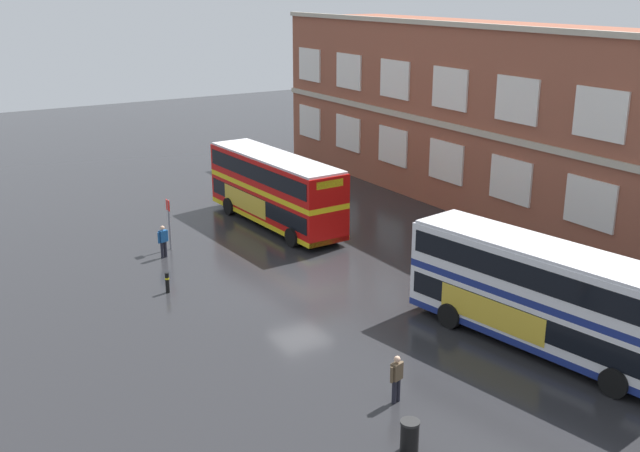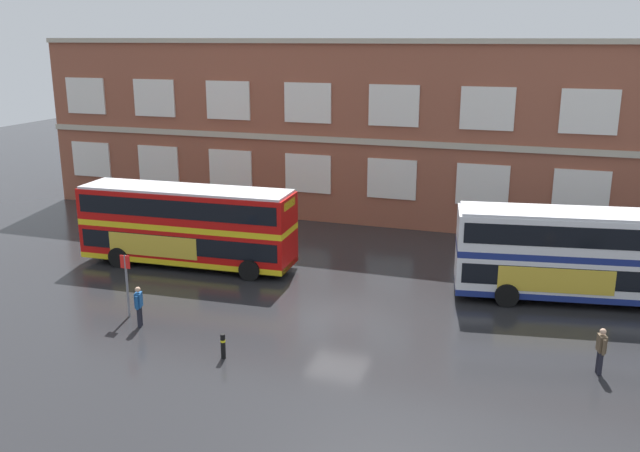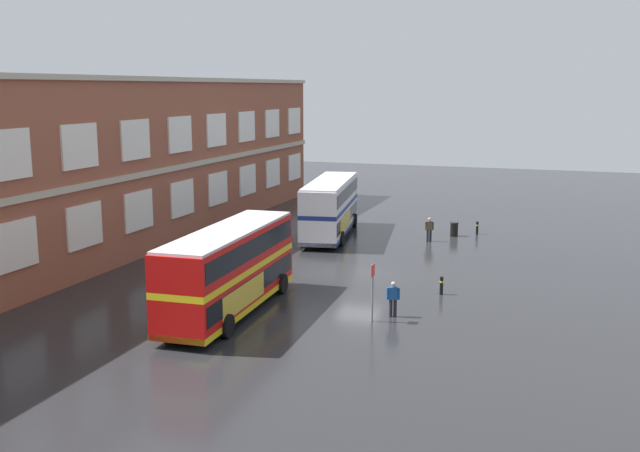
{
  "view_description": "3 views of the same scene",
  "coord_description": "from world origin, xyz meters",
  "px_view_note": "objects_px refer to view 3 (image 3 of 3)",
  "views": [
    {
      "loc": [
        27.89,
        -16.02,
        13.34
      ],
      "look_at": [
        -0.52,
        1.42,
        2.66
      ],
      "focal_mm": 42.53,
      "sensor_mm": 36.0,
      "label": 1
    },
    {
      "loc": [
        7.87,
        -25.79,
        11.37
      ],
      "look_at": [
        -1.77,
        2.83,
        2.98
      ],
      "focal_mm": 38.37,
      "sensor_mm": 36.0,
      "label": 2
    },
    {
      "loc": [
        -39.47,
        -11.33,
        10.6
      ],
      "look_at": [
        -2.8,
        1.38,
        3.22
      ],
      "focal_mm": 41.01,
      "sensor_mm": 36.0,
      "label": 3
    }
  ],
  "objects_px": {
    "second_passenger": "(393,298)",
    "station_litter_bin": "(454,229)",
    "waiting_passenger": "(429,228)",
    "safety_bollard_west": "(441,285)",
    "safety_bollard_east": "(477,228)",
    "double_decker_near": "(229,269)",
    "bus_stand_flag": "(373,287)",
    "double_decker_middle": "(330,207)"
  },
  "relations": [
    {
      "from": "waiting_passenger",
      "to": "second_passenger",
      "type": "bearing_deg",
      "value": -174.73
    },
    {
      "from": "safety_bollard_east",
      "to": "station_litter_bin",
      "type": "bearing_deg",
      "value": 129.22
    },
    {
      "from": "waiting_passenger",
      "to": "safety_bollard_east",
      "type": "distance_m",
      "value": 4.68
    },
    {
      "from": "safety_bollard_west",
      "to": "safety_bollard_east",
      "type": "xyz_separation_m",
      "value": [
        16.64,
        0.26,
        0.0
      ]
    },
    {
      "from": "bus_stand_flag",
      "to": "waiting_passenger",
      "type": "bearing_deg",
      "value": 2.71
    },
    {
      "from": "second_passenger",
      "to": "safety_bollard_west",
      "type": "relative_size",
      "value": 1.79
    },
    {
      "from": "safety_bollard_west",
      "to": "safety_bollard_east",
      "type": "height_order",
      "value": "same"
    },
    {
      "from": "double_decker_near",
      "to": "bus_stand_flag",
      "type": "bearing_deg",
      "value": -82.25
    },
    {
      "from": "double_decker_near",
      "to": "safety_bollard_west",
      "type": "bearing_deg",
      "value": -54.52
    },
    {
      "from": "station_litter_bin",
      "to": "safety_bollard_east",
      "type": "relative_size",
      "value": 1.08
    },
    {
      "from": "waiting_passenger",
      "to": "station_litter_bin",
      "type": "height_order",
      "value": "waiting_passenger"
    },
    {
      "from": "double_decker_near",
      "to": "double_decker_middle",
      "type": "relative_size",
      "value": 0.99
    },
    {
      "from": "second_passenger",
      "to": "safety_bollard_west",
      "type": "height_order",
      "value": "second_passenger"
    },
    {
      "from": "double_decker_near",
      "to": "safety_bollard_east",
      "type": "bearing_deg",
      "value": -20.75
    },
    {
      "from": "station_litter_bin",
      "to": "safety_bollard_west",
      "type": "xyz_separation_m",
      "value": [
        -15.43,
        -1.75,
        -0.03
      ]
    },
    {
      "from": "double_decker_near",
      "to": "safety_bollard_east",
      "type": "xyz_separation_m",
      "value": [
        23.06,
        -8.74,
        -1.66
      ]
    },
    {
      "from": "bus_stand_flag",
      "to": "station_litter_bin",
      "type": "bearing_deg",
      "value": -1.33
    },
    {
      "from": "double_decker_near",
      "to": "safety_bollard_west",
      "type": "distance_m",
      "value": 11.18
    },
    {
      "from": "waiting_passenger",
      "to": "station_litter_bin",
      "type": "bearing_deg",
      "value": -28.89
    },
    {
      "from": "waiting_passenger",
      "to": "bus_stand_flag",
      "type": "height_order",
      "value": "bus_stand_flag"
    },
    {
      "from": "waiting_passenger",
      "to": "second_passenger",
      "type": "xyz_separation_m",
      "value": [
        -17.45,
        -1.61,
        0.0
      ]
    },
    {
      "from": "waiting_passenger",
      "to": "safety_bollard_east",
      "type": "bearing_deg",
      "value": -37.77
    },
    {
      "from": "second_passenger",
      "to": "bus_stand_flag",
      "type": "height_order",
      "value": "bus_stand_flag"
    },
    {
      "from": "bus_stand_flag",
      "to": "station_litter_bin",
      "type": "xyz_separation_m",
      "value": [
        20.92,
        -0.48,
        -1.12
      ]
    },
    {
      "from": "bus_stand_flag",
      "to": "safety_bollard_east",
      "type": "bearing_deg",
      "value": -5.1
    },
    {
      "from": "double_decker_middle",
      "to": "waiting_passenger",
      "type": "xyz_separation_m",
      "value": [
        0.44,
        -7.13,
        -1.22
      ]
    },
    {
      "from": "safety_bollard_west",
      "to": "double_decker_middle",
      "type": "bearing_deg",
      "value": 39.26
    },
    {
      "from": "double_decker_middle",
      "to": "second_passenger",
      "type": "height_order",
      "value": "double_decker_middle"
    },
    {
      "from": "second_passenger",
      "to": "station_litter_bin",
      "type": "xyz_separation_m",
      "value": [
        19.91,
        0.25,
        -0.41
      ]
    },
    {
      "from": "double_decker_middle",
      "to": "bus_stand_flag",
      "type": "bearing_deg",
      "value": -156.06
    },
    {
      "from": "double_decker_middle",
      "to": "safety_bollard_east",
      "type": "height_order",
      "value": "double_decker_middle"
    },
    {
      "from": "second_passenger",
      "to": "station_litter_bin",
      "type": "height_order",
      "value": "second_passenger"
    },
    {
      "from": "safety_bollard_east",
      "to": "waiting_passenger",
      "type": "bearing_deg",
      "value": 142.23
    },
    {
      "from": "station_litter_bin",
      "to": "safety_bollard_east",
      "type": "distance_m",
      "value": 1.93
    },
    {
      "from": "double_decker_near",
      "to": "second_passenger",
      "type": "distance_m",
      "value": 7.84
    },
    {
      "from": "safety_bollard_east",
      "to": "double_decker_near",
      "type": "bearing_deg",
      "value": 159.25
    },
    {
      "from": "double_decker_near",
      "to": "bus_stand_flag",
      "type": "xyz_separation_m",
      "value": [
        0.92,
        -6.76,
        -0.51
      ]
    },
    {
      "from": "second_passenger",
      "to": "safety_bollard_east",
      "type": "xyz_separation_m",
      "value": [
        21.13,
        -1.24,
        -0.44
      ]
    },
    {
      "from": "safety_bollard_west",
      "to": "bus_stand_flag",
      "type": "bearing_deg",
      "value": 157.84
    },
    {
      "from": "bus_stand_flag",
      "to": "station_litter_bin",
      "type": "height_order",
      "value": "bus_stand_flag"
    },
    {
      "from": "double_decker_near",
      "to": "double_decker_middle",
      "type": "bearing_deg",
      "value": 3.74
    },
    {
      "from": "double_decker_near",
      "to": "safety_bollard_east",
      "type": "height_order",
      "value": "double_decker_near"
    }
  ]
}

